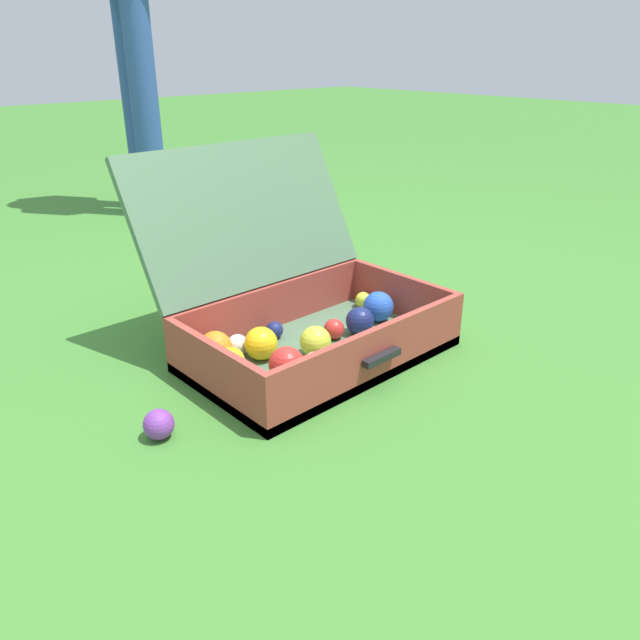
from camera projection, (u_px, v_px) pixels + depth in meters
The scene contains 3 objects.
ground_plane at pixel (331, 366), 1.52m from camera, with size 16.00×16.00×0.00m, color #3D7A2D.
open_suitcase at pixel (298, 310), 1.56m from camera, with size 0.64×0.60×0.49m.
stray_ball_on_grass at pixel (159, 424), 1.23m from camera, with size 0.06×0.06×0.06m, color purple.
Camera 1 is at (-0.93, -0.97, 0.72)m, focal length 34.63 mm.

